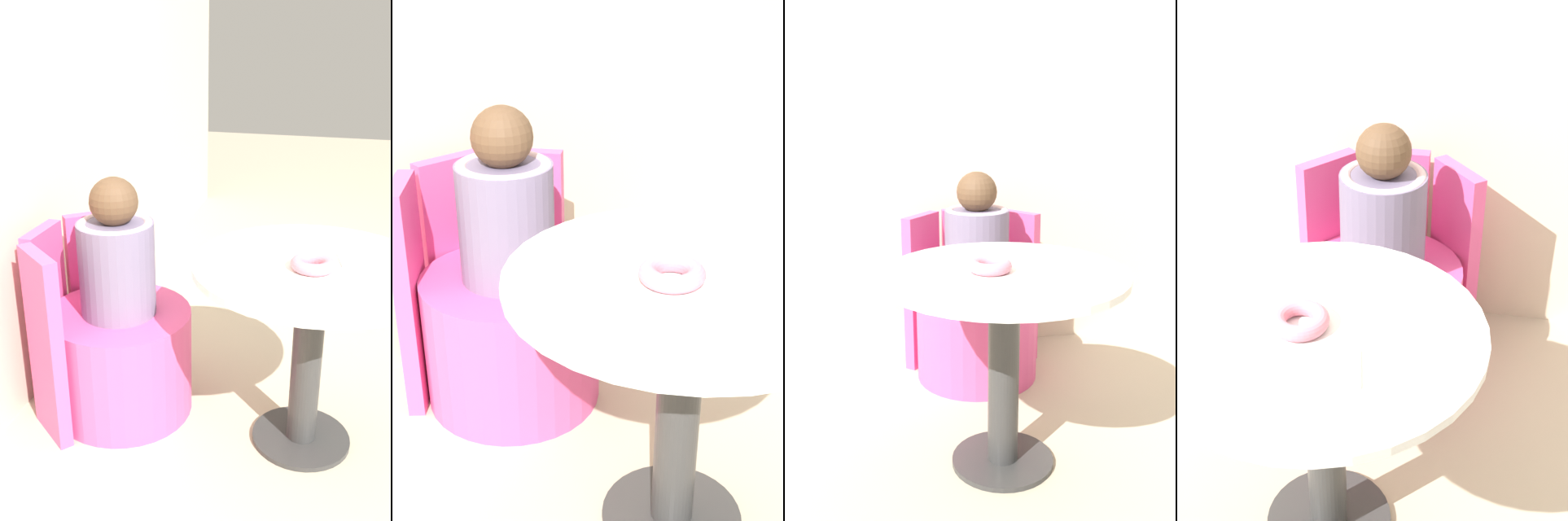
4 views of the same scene
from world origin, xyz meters
TOP-DOWN VIEW (x-y plane):
  - ground_plane at (0.00, 0.00)m, footprint 12.00×12.00m
  - round_table at (0.05, 0.02)m, footprint 0.80×0.80m
  - tub_chair at (0.08, 0.72)m, footprint 0.54×0.54m
  - booth_backrest at (0.08, 0.95)m, footprint 0.63×0.23m
  - child_figure at (0.08, 0.72)m, footprint 0.28×0.28m
  - donut at (-0.00, 0.03)m, footprint 0.14×0.14m
  - paper_napkin at (0.11, -0.11)m, footprint 0.14×0.14m

SIDE VIEW (x-z plane):
  - ground_plane at x=0.00m, z-range 0.00..0.00m
  - tub_chair at x=0.08m, z-range 0.00..0.41m
  - booth_backrest at x=0.08m, z-range 0.00..0.71m
  - round_table at x=0.05m, z-range 0.18..0.87m
  - child_figure at x=0.08m, z-range 0.38..0.89m
  - paper_napkin at x=0.11m, z-range 0.69..0.70m
  - donut at x=0.00m, z-range 0.69..0.73m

